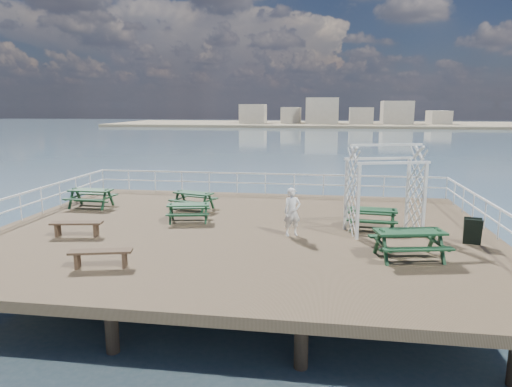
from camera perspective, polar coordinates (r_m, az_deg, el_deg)
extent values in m
cube|color=brown|center=(16.88, -1.82, -4.97)|extent=(18.00, 14.00, 0.30)
plane|color=#456274|center=(56.42, 5.48, 4.33)|extent=(300.00, 300.00, 0.00)
cube|color=tan|center=(151.57, 13.20, 8.40)|extent=(160.00, 40.00, 0.80)
cube|color=beige|center=(149.75, -0.31, 9.96)|extent=(8.00, 8.00, 6.00)
cube|color=beige|center=(148.40, 4.34, 9.72)|extent=(6.00, 8.00, 5.00)
cube|color=beige|center=(147.98, 8.27, 10.22)|extent=(10.00, 8.00, 8.00)
cube|color=beige|center=(148.41, 12.95, 9.48)|extent=(7.00, 8.00, 5.00)
cube|color=beige|center=(149.62, 17.23, 9.66)|extent=(9.00, 8.00, 7.00)
cube|color=beige|center=(152.11, 22.10, 8.80)|extent=(6.00, 8.00, 4.00)
cylinder|color=brown|center=(24.57, -16.92, -3.25)|extent=(0.36, 0.36, 2.10)
cylinder|color=brown|center=(22.71, 19.87, -4.58)|extent=(0.36, 0.36, 2.10)
cube|color=white|center=(23.26, 1.18, 2.48)|extent=(17.70, 0.07, 0.07)
cube|color=white|center=(23.34, 1.17, 1.27)|extent=(17.70, 0.05, 0.05)
cylinder|color=white|center=(25.97, -18.59, 1.69)|extent=(0.05, 0.05, 1.10)
cube|color=white|center=(20.13, -27.47, -0.10)|extent=(0.07, 13.70, 0.07)
cube|color=white|center=(20.22, -27.35, -1.49)|extent=(0.05, 13.70, 0.05)
cube|color=white|center=(17.37, 28.25, -1.76)|extent=(0.07, 13.70, 0.07)
cube|color=white|center=(17.48, 28.10, -3.36)|extent=(0.05, 13.70, 0.05)
cube|color=#14371F|center=(21.58, -19.99, 0.39)|extent=(1.89, 0.77, 0.06)
cube|color=#14371F|center=(22.17, -19.14, -0.08)|extent=(1.87, 0.30, 0.05)
cube|color=#14371F|center=(21.11, -20.76, -0.72)|extent=(1.87, 0.30, 0.05)
cube|color=#14371F|center=(22.03, -21.69, -0.37)|extent=(0.12, 1.51, 0.06)
cube|color=#14371F|center=(21.26, -18.11, -0.52)|extent=(0.12, 1.51, 0.06)
cube|color=#14371F|center=(22.30, -21.27, -0.35)|extent=(0.10, 0.54, 0.91)
cube|color=#14371F|center=(21.78, -22.10, -0.66)|extent=(0.10, 0.54, 0.91)
cube|color=#14371F|center=(21.54, -17.71, -0.50)|extent=(0.10, 0.54, 0.91)
cube|color=#14371F|center=(21.01, -18.49, -0.83)|extent=(0.10, 0.54, 0.91)
cube|color=#14371F|center=(21.67, -19.90, -0.93)|extent=(1.66, 0.12, 0.06)
cube|color=#14371F|center=(20.12, -7.84, 0.06)|extent=(1.85, 1.15, 0.06)
cube|color=#14371F|center=(20.65, -6.94, -0.43)|extent=(1.72, 0.74, 0.05)
cube|color=#14371F|center=(19.71, -8.74, -1.02)|extent=(1.72, 0.74, 0.05)
cube|color=#14371F|center=(20.58, -9.49, -0.59)|extent=(0.48, 1.35, 0.06)
cube|color=#14371F|center=(19.80, -6.08, -0.96)|extent=(0.48, 1.35, 0.06)
cube|color=#14371F|center=(20.82, -9.03, -0.58)|extent=(0.22, 0.50, 0.84)
cube|color=#14371F|center=(20.36, -9.95, -0.87)|extent=(0.22, 0.50, 0.84)
cube|color=#14371F|center=(20.05, -5.65, -0.94)|extent=(0.22, 0.50, 0.84)
cube|color=#14371F|center=(19.57, -6.52, -1.25)|extent=(0.22, 0.50, 0.84)
cube|color=#14371F|center=(20.21, -7.81, -1.25)|extent=(1.49, 0.52, 0.06)
cube|color=#14371F|center=(17.21, 14.32, -1.98)|extent=(1.83, 0.84, 0.06)
cube|color=#14371F|center=(17.85, 14.26, -2.46)|extent=(1.79, 0.40, 0.05)
cube|color=#14371F|center=(16.70, 14.29, -3.38)|extent=(1.79, 0.40, 0.05)
cube|color=#14371F|center=(17.28, 11.82, -2.86)|extent=(0.20, 1.43, 0.06)
cube|color=#14371F|center=(17.31, 16.72, -3.07)|extent=(0.20, 1.43, 0.06)
cube|color=#14371F|center=(17.58, 11.84, -2.79)|extent=(0.12, 0.51, 0.86)
cube|color=#14371F|center=(17.00, 11.78, -3.25)|extent=(0.12, 0.51, 0.86)
cube|color=#14371F|center=(17.61, 16.66, -3.00)|extent=(0.12, 0.51, 0.86)
cube|color=#14371F|center=(17.03, 16.76, -3.47)|extent=(0.12, 0.51, 0.86)
cube|color=#14371F|center=(17.32, 14.24, -3.54)|extent=(1.58, 0.22, 0.06)
cube|color=#14371F|center=(17.99, -8.45, -1.39)|extent=(1.73, 0.96, 0.05)
cube|color=#14371F|center=(18.57, -8.29, -1.82)|extent=(1.64, 0.56, 0.05)
cube|color=#14371F|center=(17.52, -8.57, -2.61)|extent=(1.64, 0.56, 0.05)
cube|color=#14371F|center=(18.12, -10.57, -2.28)|extent=(0.35, 1.30, 0.05)
cube|color=#14371F|center=(18.00, -6.27, -2.24)|extent=(0.35, 1.30, 0.05)
cube|color=#14371F|center=(18.39, -10.46, -2.22)|extent=(0.17, 0.47, 0.79)
cube|color=#14371F|center=(17.87, -10.67, -2.62)|extent=(0.17, 0.47, 0.79)
cube|color=#14371F|center=(18.28, -6.23, -2.19)|extent=(0.17, 0.47, 0.79)
cube|color=#14371F|center=(17.75, -6.31, -2.58)|extent=(0.17, 0.47, 0.79)
cube|color=#14371F|center=(18.09, -8.41, -2.76)|extent=(1.43, 0.37, 0.05)
cube|color=#14371F|center=(14.21, 18.68, -4.55)|extent=(2.13, 1.18, 0.07)
cube|color=#14371F|center=(14.89, 17.65, -5.07)|extent=(2.02, 0.68, 0.06)
cube|color=#14371F|center=(13.70, 19.64, -6.58)|extent=(2.02, 0.68, 0.06)
cube|color=#14371F|center=(14.01, 15.40, -6.04)|extent=(0.42, 1.60, 0.07)
cube|color=#14371F|center=(14.63, 21.66, -5.71)|extent=(0.42, 1.60, 0.07)
cube|color=#14371F|center=(14.33, 14.96, -5.87)|extent=(0.21, 0.58, 0.98)
cube|color=#14371F|center=(13.73, 15.83, -6.67)|extent=(0.21, 0.58, 0.98)
cube|color=#14371F|center=(14.94, 21.10, -5.56)|extent=(0.21, 0.58, 0.98)
cube|color=#14371F|center=(14.36, 22.20, -6.30)|extent=(0.21, 0.58, 0.98)
cube|color=#14371F|center=(14.36, 18.55, -6.65)|extent=(1.77, 0.45, 0.07)
cube|color=brown|center=(17.03, -21.53, -3.44)|extent=(1.81, 0.71, 0.07)
cube|color=brown|center=(17.33, -23.53, -4.21)|extent=(0.15, 0.38, 0.44)
cube|color=brown|center=(16.87, -19.36, -4.30)|extent=(0.15, 0.38, 0.44)
cube|color=brown|center=(13.58, -18.85, -6.86)|extent=(1.77, 0.81, 0.06)
cube|color=brown|center=(13.82, -21.42, -7.81)|extent=(0.17, 0.38, 0.43)
cube|color=brown|center=(13.52, -16.10, -7.89)|extent=(0.17, 0.38, 0.43)
cube|color=white|center=(15.64, 12.64, -1.12)|extent=(0.12, 0.12, 2.56)
cube|color=white|center=(16.83, 11.18, -0.22)|extent=(0.12, 0.12, 2.56)
cube|color=white|center=(16.58, 20.30, -0.86)|extent=(0.12, 0.12, 2.56)
cube|color=white|center=(17.70, 18.41, -0.03)|extent=(0.12, 0.12, 2.56)
cube|color=white|center=(15.86, 16.84, 3.69)|extent=(2.49, 0.77, 0.09)
cube|color=white|center=(17.03, 15.11, 4.25)|extent=(2.49, 0.77, 0.09)
cube|color=white|center=(16.39, 16.04, 5.87)|extent=(2.49, 0.76, 0.07)
cube|color=black|center=(16.42, 25.48, -4.40)|extent=(0.58, 0.32, 0.89)
cube|color=black|center=(16.59, 25.42, -4.24)|extent=(0.58, 0.32, 0.89)
imported|color=white|center=(15.89, 4.54, -2.31)|extent=(0.73, 0.62, 1.69)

